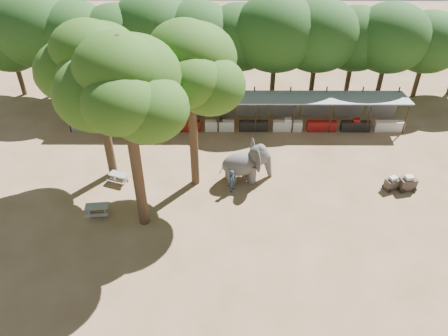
{
  "coord_description": "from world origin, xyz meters",
  "views": [
    {
      "loc": [
        -0.89,
        -18.02,
        19.2
      ],
      "look_at": [
        -1.0,
        5.0,
        2.0
      ],
      "focal_mm": 35.0,
      "sensor_mm": 36.0,
      "label": 1
    }
  ],
  "objects_px": {
    "picnic_table_far": "(119,177)",
    "cart_back": "(392,183)",
    "picnic_table_near": "(97,209)",
    "elephant": "(247,163)",
    "yard_tree_center": "(123,87)",
    "yard_tree_left": "(92,66)",
    "cart_front": "(408,183)",
    "handler": "(232,181)",
    "yard_tree_back": "(188,67)"
  },
  "relations": [
    {
      "from": "elephant",
      "to": "handler",
      "type": "relative_size",
      "value": 2.2
    },
    {
      "from": "yard_tree_back",
      "to": "picnic_table_near",
      "type": "xyz_separation_m",
      "value": [
        -5.94,
        -3.54,
        -8.06
      ]
    },
    {
      "from": "yard_tree_center",
      "to": "cart_back",
      "type": "xyz_separation_m",
      "value": [
        16.66,
        3.16,
        -8.71
      ]
    },
    {
      "from": "yard_tree_center",
      "to": "yard_tree_back",
      "type": "xyz_separation_m",
      "value": [
        3.0,
        4.0,
        -0.67
      ]
    },
    {
      "from": "elephant",
      "to": "picnic_table_far",
      "type": "distance_m",
      "value": 9.01
    },
    {
      "from": "yard_tree_back",
      "to": "cart_back",
      "type": "xyz_separation_m",
      "value": [
        13.66,
        -0.84,
        -8.05
      ]
    },
    {
      "from": "yard_tree_back",
      "to": "cart_front",
      "type": "bearing_deg",
      "value": -3.56
    },
    {
      "from": "picnic_table_far",
      "to": "cart_front",
      "type": "xyz_separation_m",
      "value": [
        19.92,
        -0.77,
        0.14
      ]
    },
    {
      "from": "yard_tree_left",
      "to": "yard_tree_center",
      "type": "xyz_separation_m",
      "value": [
        3.0,
        -5.0,
        1.01
      ]
    },
    {
      "from": "yard_tree_left",
      "to": "handler",
      "type": "xyz_separation_m",
      "value": [
        8.69,
        -2.11,
        -7.34
      ]
    },
    {
      "from": "yard_tree_back",
      "to": "handler",
      "type": "relative_size",
      "value": 6.61
    },
    {
      "from": "cart_back",
      "to": "yard_tree_back",
      "type": "bearing_deg",
      "value": 154.46
    },
    {
      "from": "handler",
      "to": "cart_back",
      "type": "relative_size",
      "value": 1.42
    },
    {
      "from": "cart_back",
      "to": "cart_front",
      "type": "bearing_deg",
      "value": -26.13
    },
    {
      "from": "handler",
      "to": "picnic_table_near",
      "type": "relative_size",
      "value": 1.08
    },
    {
      "from": "yard_tree_left",
      "to": "handler",
      "type": "bearing_deg",
      "value": -13.64
    },
    {
      "from": "cart_front",
      "to": "cart_back",
      "type": "height_order",
      "value": "cart_front"
    },
    {
      "from": "yard_tree_left",
      "to": "handler",
      "type": "height_order",
      "value": "yard_tree_left"
    },
    {
      "from": "yard_tree_left",
      "to": "picnic_table_far",
      "type": "distance_m",
      "value": 7.89
    },
    {
      "from": "handler",
      "to": "picnic_table_near",
      "type": "distance_m",
      "value": 8.98
    },
    {
      "from": "yard_tree_left",
      "to": "picnic_table_far",
      "type": "relative_size",
      "value": 6.68
    },
    {
      "from": "handler",
      "to": "picnic_table_near",
      "type": "bearing_deg",
      "value": 126.15
    },
    {
      "from": "yard_tree_center",
      "to": "handler",
      "type": "height_order",
      "value": "yard_tree_center"
    },
    {
      "from": "yard_tree_back",
      "to": "cart_front",
      "type": "distance_m",
      "value": 16.73
    },
    {
      "from": "cart_back",
      "to": "picnic_table_near",
      "type": "bearing_deg",
      "value": 165.83
    },
    {
      "from": "picnic_table_near",
      "to": "yard_tree_center",
      "type": "bearing_deg",
      "value": -15.07
    },
    {
      "from": "handler",
      "to": "picnic_table_far",
      "type": "height_order",
      "value": "handler"
    },
    {
      "from": "handler",
      "to": "cart_back",
      "type": "bearing_deg",
      "value": -68.16
    },
    {
      "from": "yard_tree_left",
      "to": "cart_back",
      "type": "bearing_deg",
      "value": -5.35
    },
    {
      "from": "yard_tree_center",
      "to": "handler",
      "type": "bearing_deg",
      "value": 26.93
    },
    {
      "from": "yard_tree_left",
      "to": "elephant",
      "type": "height_order",
      "value": "yard_tree_left"
    },
    {
      "from": "handler",
      "to": "cart_front",
      "type": "relative_size",
      "value": 1.33
    },
    {
      "from": "yard_tree_left",
      "to": "cart_front",
      "type": "xyz_separation_m",
      "value": [
        20.68,
        -1.91,
        -7.63
      ]
    },
    {
      "from": "yard_tree_left",
      "to": "cart_front",
      "type": "relative_size",
      "value": 8.53
    },
    {
      "from": "yard_tree_left",
      "to": "cart_front",
      "type": "height_order",
      "value": "yard_tree_left"
    },
    {
      "from": "yard_tree_left",
      "to": "picnic_table_far",
      "type": "height_order",
      "value": "yard_tree_left"
    },
    {
      "from": "elephant",
      "to": "picnic_table_near",
      "type": "distance_m",
      "value": 10.4
    },
    {
      "from": "yard_tree_left",
      "to": "picnic_table_near",
      "type": "relative_size",
      "value": 6.92
    },
    {
      "from": "yard_tree_left",
      "to": "yard_tree_center",
      "type": "distance_m",
      "value": 5.92
    },
    {
      "from": "cart_front",
      "to": "yard_tree_back",
      "type": "bearing_deg",
      "value": 167.45
    },
    {
      "from": "picnic_table_far",
      "to": "cart_back",
      "type": "xyz_separation_m",
      "value": [
        18.9,
        -0.7,
        0.06
      ]
    },
    {
      "from": "handler",
      "to": "picnic_table_far",
      "type": "xyz_separation_m",
      "value": [
        -7.93,
        0.97,
        -0.43
      ]
    },
    {
      "from": "elephant",
      "to": "cart_back",
      "type": "height_order",
      "value": "elephant"
    },
    {
      "from": "cart_front",
      "to": "cart_back",
      "type": "bearing_deg",
      "value": 166.9
    },
    {
      "from": "yard_tree_center",
      "to": "handler",
      "type": "distance_m",
      "value": 10.51
    },
    {
      "from": "yard_tree_left",
      "to": "yard_tree_back",
      "type": "distance_m",
      "value": 6.09
    },
    {
      "from": "yard_tree_left",
      "to": "elephant",
      "type": "xyz_separation_m",
      "value": [
        9.72,
        -0.81,
        -6.79
      ]
    },
    {
      "from": "yard_tree_left",
      "to": "picnic_table_near",
      "type": "xyz_separation_m",
      "value": [
        0.06,
        -4.54,
        -7.72
      ]
    },
    {
      "from": "yard_tree_center",
      "to": "picnic_table_far",
      "type": "relative_size",
      "value": 7.3
    },
    {
      "from": "yard_tree_back",
      "to": "cart_front",
      "type": "height_order",
      "value": "yard_tree_back"
    }
  ]
}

